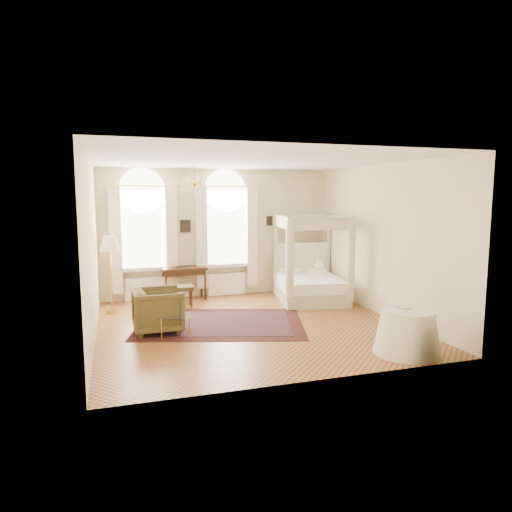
{
  "coord_description": "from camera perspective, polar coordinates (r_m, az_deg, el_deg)",
  "views": [
    {
      "loc": [
        -2.6,
        -8.68,
        2.6
      ],
      "look_at": [
        0.24,
        0.4,
        1.36
      ],
      "focal_mm": 32.0,
      "sensor_mm": 36.0,
      "label": 1
    }
  ],
  "objects": [
    {
      "name": "window_right",
      "position": [
        11.94,
        -3.71,
        2.09
      ],
      "size": [
        1.62,
        0.27,
        3.29
      ],
      "color": "silver",
      "rests_on": "room_walls"
    },
    {
      "name": "side_table",
      "position": [
        8.08,
        18.38,
        -9.01
      ],
      "size": [
        1.09,
        1.09,
        0.74
      ],
      "color": "silver",
      "rests_on": "ground"
    },
    {
      "name": "ground",
      "position": [
        9.42,
        -0.66,
        -8.57
      ],
      "size": [
        6.0,
        6.0,
        0.0
      ],
      "primitive_type": "plane",
      "color": "#AF6832",
      "rests_on": "ground"
    },
    {
      "name": "canopy_bed",
      "position": [
        11.53,
        6.81,
        -3.18
      ],
      "size": [
        1.9,
        2.2,
        2.13
      ],
      "color": "#B9BC99",
      "rests_on": "ground"
    },
    {
      "name": "nightstand",
      "position": [
        12.27,
        8.06,
        -3.52
      ],
      "size": [
        0.48,
        0.45,
        0.56
      ],
      "primitive_type": "cube",
      "rotation": [
        0.0,
        0.0,
        0.28
      ],
      "color": "#3B2310",
      "rests_on": "ground"
    },
    {
      "name": "oriental_rug",
      "position": [
        9.53,
        -4.39,
        -8.37
      ],
      "size": [
        3.88,
        3.24,
        0.01
      ],
      "color": "#3B130E",
      "rests_on": "ground"
    },
    {
      "name": "book",
      "position": [
        8.03,
        17.39,
        -6.19
      ],
      "size": [
        0.2,
        0.26,
        0.02
      ],
      "primitive_type": "imported",
      "rotation": [
        0.0,
        0.0,
        0.08
      ],
      "color": "black",
      "rests_on": "side_table"
    },
    {
      "name": "wall_pictures",
      "position": [
        11.97,
        -4.37,
        4.03
      ],
      "size": [
        2.54,
        0.03,
        0.39
      ],
      "color": "black",
      "rests_on": "room_walls"
    },
    {
      "name": "coffee_table",
      "position": [
        8.7,
        -10.02,
        -7.58
      ],
      "size": [
        0.64,
        0.49,
        0.4
      ],
      "color": "silver",
      "rests_on": "ground"
    },
    {
      "name": "nightstand_lamp",
      "position": [
        12.22,
        7.91,
        -1.05
      ],
      "size": [
        0.25,
        0.25,
        0.37
      ],
      "color": "gold",
      "rests_on": "nightstand"
    },
    {
      "name": "room_walls",
      "position": [
        9.08,
        -0.68,
        3.52
      ],
      "size": [
        6.0,
        6.0,
        6.0
      ],
      "color": "beige",
      "rests_on": "ground"
    },
    {
      "name": "writing_desk",
      "position": [
        11.65,
        -8.98,
        -1.96
      ],
      "size": [
        1.13,
        0.61,
        0.84
      ],
      "color": "#3B2310",
      "rests_on": "ground"
    },
    {
      "name": "floor_lamp",
      "position": [
        10.59,
        -17.8,
        1.02
      ],
      "size": [
        0.45,
        0.45,
        1.74
      ],
      "color": "gold",
      "rests_on": "ground"
    },
    {
      "name": "armchair",
      "position": [
        9.04,
        -12.13,
        -6.65
      ],
      "size": [
        0.96,
        0.93,
        0.85
      ],
      "primitive_type": "imported",
      "rotation": [
        0.0,
        0.0,
        1.59
      ],
      "color": "#483E1F",
      "rests_on": "ground"
    },
    {
      "name": "laptop",
      "position": [
        11.58,
        -9.81,
        -1.36
      ],
      "size": [
        0.36,
        0.26,
        0.03
      ],
      "primitive_type": "imported",
      "rotation": [
        0.0,
        0.0,
        3.25
      ],
      "color": "black",
      "rests_on": "writing_desk"
    },
    {
      "name": "stool",
      "position": [
        10.91,
        -9.05,
        -4.15
      ],
      "size": [
        0.47,
        0.47,
        0.51
      ],
      "color": "#483D1F",
      "rests_on": "ground"
    },
    {
      "name": "window_left",
      "position": [
        11.63,
        -13.83,
        1.74
      ],
      "size": [
        1.62,
        0.27,
        3.29
      ],
      "color": "silver",
      "rests_on": "room_walls"
    },
    {
      "name": "chandelier",
      "position": [
        10.03,
        -7.69,
        9.13
      ],
      "size": [
        0.51,
        0.45,
        0.5
      ],
      "color": "gold",
      "rests_on": "room_walls"
    }
  ]
}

